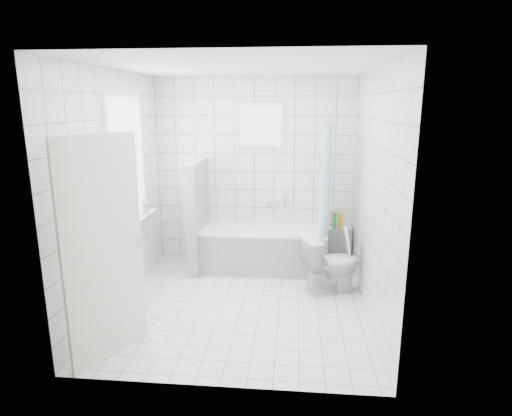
# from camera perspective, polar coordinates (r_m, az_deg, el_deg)

# --- Properties ---
(ground) EXTENTS (3.00, 3.00, 0.00)m
(ground) POSITION_cam_1_polar(r_m,az_deg,el_deg) (5.05, -1.87, -12.59)
(ground) COLOR white
(ground) RESTS_ON ground
(ceiling) EXTENTS (3.00, 3.00, 0.00)m
(ceiling) POSITION_cam_1_polar(r_m,az_deg,el_deg) (4.54, -2.13, 18.31)
(ceiling) COLOR white
(ceiling) RESTS_ON ground
(wall_back) EXTENTS (2.80, 0.02, 2.60)m
(wall_back) POSITION_cam_1_polar(r_m,az_deg,el_deg) (6.09, -0.21, 4.86)
(wall_back) COLOR white
(wall_back) RESTS_ON ground
(wall_front) EXTENTS (2.80, 0.02, 2.60)m
(wall_front) POSITION_cam_1_polar(r_m,az_deg,el_deg) (3.18, -5.39, -3.41)
(wall_front) COLOR white
(wall_front) RESTS_ON ground
(wall_left) EXTENTS (0.02, 3.00, 2.60)m
(wall_left) POSITION_cam_1_polar(r_m,az_deg,el_deg) (4.99, -18.15, 2.23)
(wall_left) COLOR white
(wall_left) RESTS_ON ground
(wall_right) EXTENTS (0.02, 3.00, 2.60)m
(wall_right) POSITION_cam_1_polar(r_m,az_deg,el_deg) (4.66, 15.36, 1.64)
(wall_right) COLOR white
(wall_right) RESTS_ON ground
(window_left) EXTENTS (0.01, 0.90, 1.40)m
(window_left) POSITION_cam_1_polar(r_m,az_deg,el_deg) (5.20, -16.65, 6.12)
(window_left) COLOR white
(window_left) RESTS_ON wall_left
(window_back) EXTENTS (0.50, 0.01, 0.50)m
(window_back) POSITION_cam_1_polar(r_m,az_deg,el_deg) (5.97, 0.71, 10.96)
(window_back) COLOR white
(window_back) RESTS_ON wall_back
(window_sill) EXTENTS (0.18, 1.02, 0.08)m
(window_sill) POSITION_cam_1_polar(r_m,az_deg,el_deg) (5.33, -15.66, -1.78)
(window_sill) COLOR white
(window_sill) RESTS_ON wall_left
(door) EXTENTS (0.42, 0.72, 2.00)m
(door) POSITION_cam_1_polar(r_m,az_deg,el_deg) (3.93, -19.64, -5.41)
(door) COLOR silver
(door) RESTS_ON ground
(bathtub) EXTENTS (1.69, 0.77, 0.58)m
(bathtub) POSITION_cam_1_polar(r_m,az_deg,el_deg) (5.96, 1.05, -5.36)
(bathtub) COLOR white
(bathtub) RESTS_ON ground
(partition_wall) EXTENTS (0.15, 0.85, 1.50)m
(partition_wall) POSITION_cam_1_polar(r_m,az_deg,el_deg) (5.91, -7.78, -0.99)
(partition_wall) COLOR white
(partition_wall) RESTS_ON ground
(tiled_ledge) EXTENTS (0.40, 0.24, 0.55)m
(tiled_ledge) POSITION_cam_1_polar(r_m,az_deg,el_deg) (6.22, 10.67, -4.93)
(tiled_ledge) COLOR white
(tiled_ledge) RESTS_ON ground
(toilet) EXTENTS (0.80, 0.64, 0.72)m
(toilet) POSITION_cam_1_polar(r_m,az_deg,el_deg) (5.28, 9.95, -7.34)
(toilet) COLOR white
(toilet) RESTS_ON ground
(curtain_rod) EXTENTS (0.02, 0.80, 0.02)m
(curtain_rod) POSITION_cam_1_polar(r_m,az_deg,el_deg) (5.61, 9.27, 11.12)
(curtain_rod) COLOR silver
(curtain_rod) RESTS_ON wall_back
(shower_curtain) EXTENTS (0.14, 0.48, 1.78)m
(shower_curtain) POSITION_cam_1_polar(r_m,az_deg,el_deg) (5.59, 9.01, 1.81)
(shower_curtain) COLOR #4CAAE1
(shower_curtain) RESTS_ON curtain_rod
(tub_faucet) EXTENTS (0.18, 0.06, 0.06)m
(tub_faucet) POSITION_cam_1_polar(r_m,az_deg,el_deg) (6.12, 2.24, 0.60)
(tub_faucet) COLOR silver
(tub_faucet) RESTS_ON wall_back
(sill_bottles) EXTENTS (0.15, 0.78, 0.32)m
(sill_bottles) POSITION_cam_1_polar(r_m,az_deg,el_deg) (5.25, -15.82, -0.03)
(sill_bottles) COLOR #C160BC
(sill_bottles) RESTS_ON window_sill
(ledge_bottles) EXTENTS (0.15, 0.18, 0.23)m
(ledge_bottles) POSITION_cam_1_polar(r_m,az_deg,el_deg) (6.06, 10.56, -1.55)
(ledge_bottles) COLOR #F8A71A
(ledge_bottles) RESTS_ON tiled_ledge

